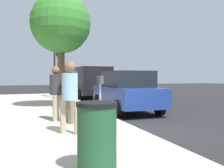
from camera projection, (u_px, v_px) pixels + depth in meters
ground_plane at (133, 131)px, 6.54m from camera, size 80.00×80.00×0.00m
sidewalk_slab at (18, 138)px, 5.47m from camera, size 28.00×6.00×0.15m
parking_meter at (100, 88)px, 7.36m from camera, size 0.36×0.12×1.41m
pedestrian_at_meter at (70, 86)px, 6.91m from camera, size 0.55×0.40×1.84m
pedestrian_bystander at (70, 92)px, 5.56m from camera, size 0.37×0.45×1.71m
parking_officer at (56, 89)px, 7.30m from camera, size 0.51×0.37×1.70m
parked_sedan_near at (126, 91)px, 10.20m from camera, size 4.46×2.09×1.77m
parked_van_far at (87, 81)px, 16.63m from camera, size 5.27×2.27×2.18m
street_tree at (61, 24)px, 10.36m from camera, size 2.67×2.67×5.10m
traffic_signal at (56, 61)px, 15.57m from camera, size 0.24×0.44×3.60m
trash_bin at (97, 137)px, 3.31m from camera, size 0.59×0.59×1.01m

